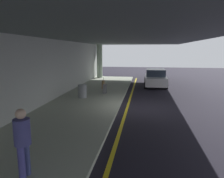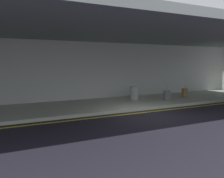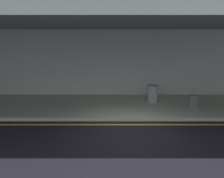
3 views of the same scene
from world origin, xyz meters
TOP-DOWN VIEW (x-y plane):
  - ground_plane at (0.00, 0.00)m, footprint 60.00×60.00m
  - sidewalk at (0.00, 3.10)m, footprint 26.00×4.20m
  - lane_stripe_yellow at (0.00, 0.59)m, footprint 26.00×0.14m
  - ceiling_overhang at (0.00, 2.60)m, footprint 28.00×13.20m
  - terminal_back_wall at (0.00, 5.35)m, footprint 26.00×0.30m
  - suitcase_upright_primary at (4.98, 2.89)m, footprint 0.36×0.22m
  - suitcase_upright_secondary at (3.09, 2.44)m, footprint 0.36×0.22m
  - trash_bin_steel at (1.40, 3.58)m, footprint 0.56×0.56m

SIDE VIEW (x-z plane):
  - ground_plane at x=0.00m, z-range 0.00..0.00m
  - lane_stripe_yellow at x=0.00m, z-range 0.00..0.01m
  - sidewalk at x=0.00m, z-range 0.00..0.15m
  - suitcase_upright_primary at x=4.98m, z-range 0.01..0.91m
  - suitcase_upright_secondary at x=3.09m, z-range 0.01..0.91m
  - trash_bin_steel at x=1.40m, z-range 0.15..1.00m
  - terminal_back_wall at x=0.00m, z-range 0.00..3.80m
  - ceiling_overhang at x=0.00m, z-range 3.80..4.10m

